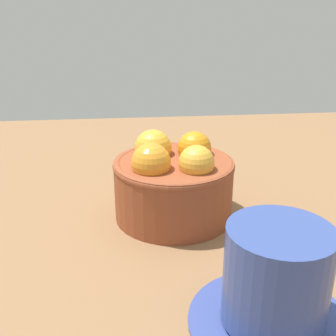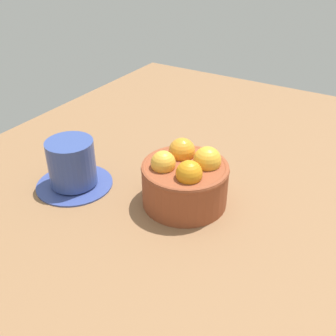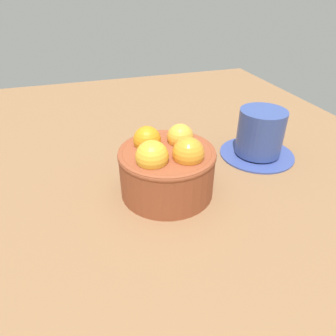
% 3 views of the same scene
% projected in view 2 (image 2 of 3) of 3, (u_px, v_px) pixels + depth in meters
% --- Properties ---
extents(ground_plane, '(1.22, 0.92, 0.04)m').
position_uv_depth(ground_plane, '(184.00, 212.00, 0.67)').
color(ground_plane, brown).
extents(terracotta_bowl, '(0.14, 0.14, 0.10)m').
position_uv_depth(terracotta_bowl, '(185.00, 179.00, 0.64)').
color(terracotta_bowl, brown).
rests_on(terracotta_bowl, ground_plane).
extents(coffee_cup, '(0.13, 0.13, 0.09)m').
position_uv_depth(coffee_cup, '(72.00, 166.00, 0.68)').
color(coffee_cup, '#36478C').
rests_on(coffee_cup, ground_plane).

